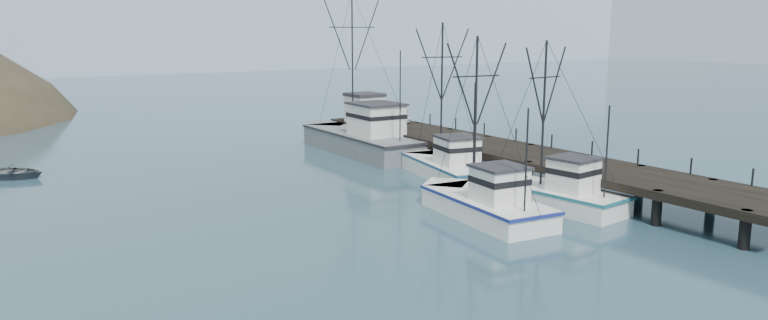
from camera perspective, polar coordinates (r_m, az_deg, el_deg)
ground at (r=32.13m, az=11.09°, el=-8.86°), size 400.00×400.00×0.00m
pier at (r=52.32m, az=10.10°, el=0.71°), size 6.00×44.00×2.00m
distant_ridge at (r=194.43m, az=-23.76°, el=6.72°), size 360.00×40.00×26.00m
trawler_near at (r=43.26m, az=13.87°, el=-2.73°), size 4.30×10.21×10.44m
trawler_mid at (r=40.14m, az=8.25°, el=-3.58°), size 4.53×10.81×10.73m
trawler_far at (r=50.61m, az=5.26°, el=-0.51°), size 5.52×11.42×11.60m
work_vessel at (r=60.75m, az=-1.81°, el=1.81°), size 5.52×17.39×14.32m
pier_shed at (r=65.45m, az=-1.63°, el=4.40°), size 3.00×3.20×2.80m
pickup_truck at (r=64.33m, az=0.18°, el=3.61°), size 5.08×3.00×1.33m
motorboat at (r=57.40m, az=-28.85°, el=-1.31°), size 6.67×6.41×1.13m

